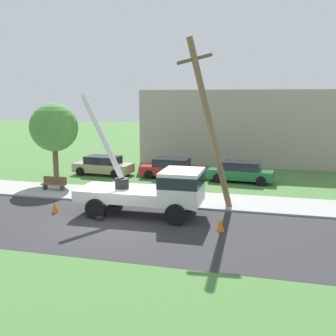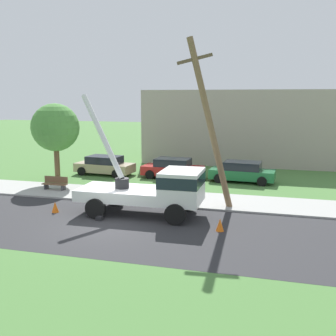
{
  "view_description": "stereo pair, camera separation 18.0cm",
  "coord_description": "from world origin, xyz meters",
  "views": [
    {
      "loc": [
        7.12,
        -16.25,
        5.84
      ],
      "look_at": [
        2.22,
        2.42,
        2.38
      ],
      "focal_mm": 42.64,
      "sensor_mm": 36.0,
      "label": 1
    },
    {
      "loc": [
        7.29,
        -16.2,
        5.84
      ],
      "look_at": [
        2.22,
        2.42,
        2.38
      ],
      "focal_mm": 42.64,
      "sensor_mm": 36.0,
      "label": 2
    }
  ],
  "objects": [
    {
      "name": "ground_plane",
      "position": [
        0.0,
        12.0,
        0.0
      ],
      "size": [
        120.0,
        120.0,
        0.0
      ],
      "primitive_type": "plane",
      "color": "#477538"
    },
    {
      "name": "road_asphalt",
      "position": [
        0.0,
        0.0,
        0.0
      ],
      "size": [
        80.0,
        7.39,
        0.01
      ],
      "primitive_type": "cube",
      "color": "#2B2B2D",
      "rests_on": "ground"
    },
    {
      "name": "sidewalk_strip",
      "position": [
        0.0,
        5.42,
        0.05
      ],
      "size": [
        80.0,
        3.46,
        0.1
      ],
      "primitive_type": "cube",
      "color": "#9E9E99",
      "rests_on": "ground"
    },
    {
      "name": "utility_truck",
      "position": [
        1.7,
        2.12,
        1.41
      ],
      "size": [
        6.79,
        3.2,
        5.98
      ],
      "color": "silver",
      "rests_on": "ground"
    },
    {
      "name": "leaning_utility_pole",
      "position": [
        3.99,
        4.03,
        4.52
      ],
      "size": [
        2.92,
        1.26,
        8.8
      ],
      "color": "brown",
      "rests_on": "ground"
    },
    {
      "name": "traffic_cone_ahead",
      "position": [
        5.09,
        0.61,
        0.28
      ],
      "size": [
        0.36,
        0.36,
        0.56
      ],
      "primitive_type": "cone",
      "color": "orange",
      "rests_on": "ground"
    },
    {
      "name": "traffic_cone_behind",
      "position": [
        -3.44,
        1.28,
        0.28
      ],
      "size": [
        0.36,
        0.36,
        0.56
      ],
      "primitive_type": "cone",
      "color": "orange",
      "rests_on": "ground"
    },
    {
      "name": "parked_sedan_tan",
      "position": [
        -5.15,
        11.22,
        0.71
      ],
      "size": [
        4.55,
        2.28,
        1.42
      ],
      "color": "tan",
      "rests_on": "ground"
    },
    {
      "name": "parked_sedan_red",
      "position": [
        0.14,
        11.41,
        0.71
      ],
      "size": [
        4.48,
        2.15,
        1.42
      ],
      "color": "#B21E1E",
      "rests_on": "ground"
    },
    {
      "name": "parked_sedan_green",
      "position": [
        5.14,
        11.28,
        0.71
      ],
      "size": [
        4.52,
        2.23,
        1.42
      ],
      "color": "#1E6638",
      "rests_on": "ground"
    },
    {
      "name": "park_bench",
      "position": [
        -5.94,
        5.49,
        0.46
      ],
      "size": [
        1.6,
        0.45,
        0.9
      ],
      "color": "brown",
      "rests_on": "ground"
    },
    {
      "name": "roadside_tree_near",
      "position": [
        -7.16,
        7.86,
        3.76
      ],
      "size": [
        3.23,
        3.23,
        5.4
      ],
      "color": "brown",
      "rests_on": "ground"
    },
    {
      "name": "lowrise_building_backdrop",
      "position": [
        4.8,
        20.04,
        3.2
      ],
      "size": [
        18.0,
        6.0,
        6.4
      ],
      "primitive_type": "cube",
      "color": "#A5998C",
      "rests_on": "ground"
    }
  ]
}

